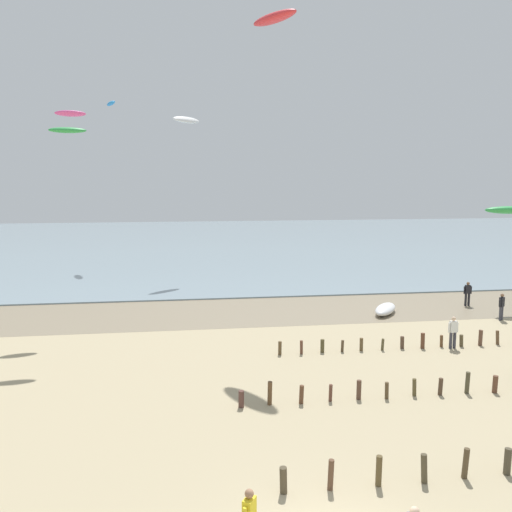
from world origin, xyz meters
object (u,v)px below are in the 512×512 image
object	(u,v)px
kite_aloft_3	(67,130)
kite_aloft_4	(111,103)
person_left_flank	(502,306)
person_by_waterline	(453,331)
kite_aloft_5	(274,18)
kite_aloft_0	(186,120)
person_trailing_behind	(468,293)
grounded_kite	(385,309)
kite_aloft_2	(70,113)
kite_aloft_1	(509,210)

from	to	relation	value
kite_aloft_3	kite_aloft_4	distance (m)	28.22
person_left_flank	kite_aloft_3	world-z (taller)	kite_aloft_3
person_by_waterline	kite_aloft_5	xyz separation A→B (m)	(-8.87, 4.13, 16.39)
kite_aloft_0	kite_aloft_3	distance (m)	20.37
kite_aloft_3	kite_aloft_4	xyz separation A→B (m)	(-1.04, 27.76, 4.95)
person_by_waterline	person_left_flank	world-z (taller)	same
kite_aloft_0	kite_aloft_5	bearing A→B (deg)	-116.63
person_left_flank	kite_aloft_4	size ratio (longest dim) A/B	0.72
person_by_waterline	kite_aloft_4	size ratio (longest dim) A/B	0.72
person_left_flank	person_trailing_behind	bearing A→B (deg)	91.88
grounded_kite	kite_aloft_2	xyz separation A→B (m)	(-19.65, 1.25, 12.38)
person_by_waterline	kite_aloft_2	world-z (taller)	kite_aloft_2
kite_aloft_4	kite_aloft_3	bearing A→B (deg)	165.38
kite_aloft_2	person_by_waterline	bearing A→B (deg)	143.80
person_by_waterline	person_left_flank	size ratio (longest dim) A/B	1.00
kite_aloft_0	kite_aloft_2	xyz separation A→B (m)	(-7.04, -14.69, -1.21)
person_left_flank	kite_aloft_2	distance (m)	29.02
kite_aloft_1	kite_aloft_5	world-z (taller)	kite_aloft_5
person_trailing_behind	kite_aloft_4	xyz separation A→B (m)	(-26.52, 23.20, 15.38)
person_by_waterline	kite_aloft_2	size ratio (longest dim) A/B	0.95
kite_aloft_2	kite_aloft_4	bearing A→B (deg)	-102.24
person_trailing_behind	kite_aloft_3	xyz separation A→B (m)	(-25.47, -4.56, 10.43)
kite_aloft_4	kite_aloft_5	bearing A→B (deg)	-173.50
person_left_flank	kite_aloft_2	xyz separation A→B (m)	(-26.26, 3.79, 11.77)
kite_aloft_5	kite_aloft_4	bearing A→B (deg)	-7.09
person_trailing_behind	grounded_kite	distance (m)	6.64
person_trailing_behind	kite_aloft_0	xyz separation A→B (m)	(-19.09, 14.61, 12.98)
kite_aloft_3	kite_aloft_5	bearing A→B (deg)	172.93
grounded_kite	kite_aloft_2	bearing A→B (deg)	120.58
person_trailing_behind	kite_aloft_5	size ratio (longest dim) A/B	0.51
kite_aloft_2	kite_aloft_5	bearing A→B (deg)	145.33
person_by_waterline	kite_aloft_4	world-z (taller)	kite_aloft_4
person_by_waterline	kite_aloft_1	xyz separation A→B (m)	(8.24, 8.56, 5.77)
kite_aloft_3	kite_aloft_0	bearing A→B (deg)	-115.13
kite_aloft_1	kite_aloft_0	bearing A→B (deg)	-23.87
person_by_waterline	kite_aloft_3	bearing A→B (deg)	168.03
kite_aloft_2	kite_aloft_4	size ratio (longest dim) A/B	0.76
kite_aloft_2	kite_aloft_0	bearing A→B (deg)	-128.81
person_left_flank	person_trailing_behind	size ratio (longest dim) A/B	1.00
grounded_kite	kite_aloft_4	world-z (taller)	kite_aloft_4
kite_aloft_2	grounded_kite	bearing A→B (deg)	163.17
person_left_flank	kite_aloft_3	xyz separation A→B (m)	(-25.60, -0.70, 10.43)
grounded_kite	person_by_waterline	bearing A→B (deg)	-139.64
kite_aloft_5	kite_aloft_0	bearing A→B (deg)	-17.09
person_by_waterline	person_trailing_behind	bearing A→B (deg)	57.04
kite_aloft_4	person_by_waterline	bearing A→B (deg)	-163.66
kite_aloft_1	kite_aloft_5	bearing A→B (deg)	25.03
grounded_kite	kite_aloft_2	distance (m)	23.26
kite_aloft_1	kite_aloft_3	bearing A→B (deg)	19.35
grounded_kite	kite_aloft_5	bearing A→B (deg)	146.50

